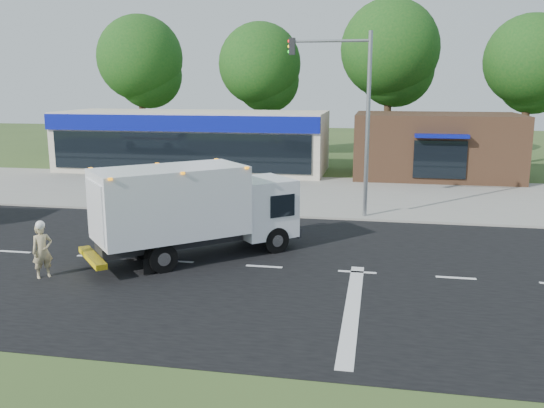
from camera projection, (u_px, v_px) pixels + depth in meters
The scene contains 11 objects.
ground at pixel (264, 267), 18.71m from camera, with size 120.00×120.00×0.00m, color #385123.
road_asphalt at pixel (264, 267), 18.71m from camera, with size 60.00×14.00×0.02m, color black.
sidewalk at pixel (299, 211), 26.58m from camera, with size 60.00×2.40×0.12m, color gray.
parking_apron at pixel (314, 190), 32.17m from camera, with size 60.00×9.00×0.02m, color gray.
lane_markings at pixel (300, 283), 17.16m from camera, with size 55.20×7.00×0.01m.
ems_box_truck at pixel (193, 205), 19.34m from camera, with size 6.88×6.39×3.19m.
emergency_worker at pixel (42, 250), 17.52m from camera, with size 0.71×0.73×1.80m.
retail_strip_mall at pixel (193, 141), 39.09m from camera, with size 18.00×6.20×4.00m.
brown_storefront at pixel (436, 146), 36.24m from camera, with size 10.00×6.70×4.00m.
traffic_signal_pole at pixel (353, 106), 24.57m from camera, with size 3.51×0.25×8.00m.
background_trees at pixel (326, 63), 44.42m from camera, with size 36.77×7.39×12.10m.
Camera 1 is at (3.57, -17.53, 5.86)m, focal length 38.00 mm.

